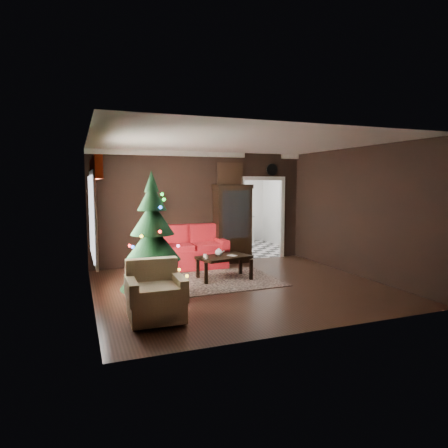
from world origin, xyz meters
name	(u,v)px	position (x,y,z in m)	size (l,w,h in m)	color
floor	(240,287)	(0.00, 0.00, 0.00)	(5.50, 5.50, 0.00)	black
ceiling	(241,142)	(0.00, 0.00, 2.80)	(5.50, 5.50, 0.00)	white
wall_back	(202,208)	(0.00, 2.50, 1.40)	(5.50, 5.50, 0.00)	black
wall_front	(314,230)	(0.00, -2.50, 1.40)	(5.50, 5.50, 0.00)	black
wall_left	(90,221)	(-2.75, 0.00, 1.40)	(5.50, 5.50, 0.00)	black
wall_right	(357,212)	(2.75, 0.00, 1.40)	(5.50, 5.50, 0.00)	black
doorway	(262,220)	(1.70, 2.50, 1.05)	(1.10, 0.10, 2.10)	white
left_window	(92,217)	(-2.71, 0.20, 1.45)	(0.05, 1.60, 1.40)	white
valance	(95,169)	(-2.63, 0.20, 2.27)	(0.12, 2.10, 0.35)	#9F2209
kitchen_floor	(240,249)	(1.70, 4.00, 0.00)	(3.00, 3.00, 0.00)	silver
kitchen_window	(223,193)	(1.70, 5.45, 1.70)	(0.70, 0.06, 0.70)	white
rug	(217,281)	(-0.29, 0.56, 0.01)	(2.52, 1.84, 0.01)	#32272C
loveseat	(192,247)	(-0.40, 2.05, 0.50)	(1.70, 0.90, 1.00)	maroon
curio_cabinet	(232,225)	(0.75, 2.27, 0.95)	(0.90, 0.45, 1.90)	black
floor_lamp	(154,235)	(-1.29, 2.03, 0.83)	(0.28, 0.28, 1.63)	#282828
christmas_tree	(153,239)	(-1.72, -0.11, 1.05)	(1.17, 1.17, 2.23)	black
armchair	(156,290)	(-1.92, -1.33, 0.46)	(0.82, 0.82, 0.84)	tan
coffee_table	(224,267)	(-0.08, 0.67, 0.26)	(1.08, 0.65, 0.49)	black
teapot	(219,252)	(-0.21, 0.67, 0.58)	(0.18, 0.18, 0.17)	white
cup_a	(207,257)	(-0.51, 0.55, 0.53)	(0.07, 0.07, 0.06)	white
cup_b	(205,256)	(-0.50, 0.68, 0.53)	(0.08, 0.08, 0.07)	white
book	(230,252)	(0.01, 0.58, 0.59)	(0.14, 0.01, 0.19)	#907553
wall_clock	(272,170)	(1.95, 2.45, 2.38)	(0.32, 0.32, 0.06)	white
painting	(230,174)	(0.75, 2.46, 2.25)	(0.62, 0.05, 0.52)	tan
kitchen_counter	(226,230)	(1.70, 5.20, 0.45)	(1.80, 0.60, 0.90)	silver
kitchen_table	(235,239)	(1.40, 3.70, 0.38)	(0.70, 0.70, 0.75)	#53321F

